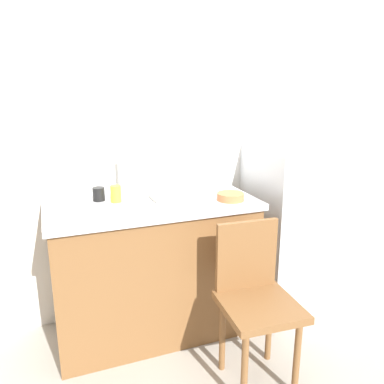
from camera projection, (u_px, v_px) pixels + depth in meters
name	position (u px, v px, depth m)	size (l,w,h in m)	color
back_wall	(163.00, 145.00, 2.72)	(4.80, 0.10, 2.41)	silver
cabinet_base	(154.00, 270.00, 2.54)	(1.27, 0.60, 0.87)	brown
countertop	(152.00, 204.00, 2.42)	(1.31, 0.64, 0.04)	#B7B7BC
faucet	(120.00, 177.00, 2.56)	(0.02, 0.02, 0.23)	#B7B7BC
refrigerator	(293.00, 226.00, 2.88)	(0.61, 0.58, 1.19)	silver
chair	(255.00, 296.00, 2.09)	(0.43, 0.43, 0.89)	brown
dish_tray	(173.00, 194.00, 2.48)	(0.28, 0.20, 0.05)	white
terracotta_bowl	(231.00, 197.00, 2.44)	(0.17, 0.17, 0.05)	#C67042
cup_black	(99.00, 194.00, 2.42)	(0.08, 0.08, 0.09)	black
cup_yellow	(116.00, 194.00, 2.39)	(0.07, 0.07, 0.11)	yellow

